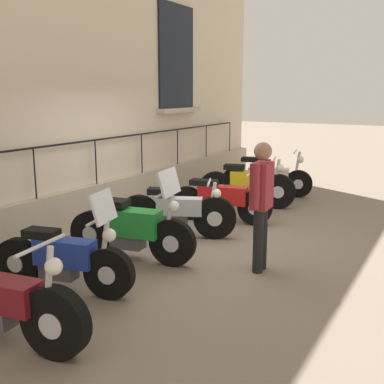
% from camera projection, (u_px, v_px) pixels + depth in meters
% --- Properties ---
extents(ground_plane, '(60.00, 60.00, 0.00)m').
position_uv_depth(ground_plane, '(191.00, 239.00, 7.73)').
color(ground_plane, gray).
extents(building_facade, '(0.82, 13.41, 7.28)m').
position_uv_depth(building_facade, '(72.00, 25.00, 8.16)').
color(building_facade, beige).
rests_on(building_facade, ground_plane).
extents(motorcycle_blue, '(1.85, 0.66, 1.28)m').
position_uv_depth(motorcycle_blue, '(64.00, 260.00, 5.61)').
color(motorcycle_blue, black).
rests_on(motorcycle_blue, ground_plane).
extents(motorcycle_green, '(1.95, 0.69, 1.36)m').
position_uv_depth(motorcycle_green, '(132.00, 230.00, 6.67)').
color(motorcycle_green, black).
rests_on(motorcycle_green, ground_plane).
extents(motorcycle_silver, '(1.86, 0.94, 0.96)m').
position_uv_depth(motorcycle_silver, '(177.00, 213.00, 7.75)').
color(motorcycle_silver, black).
rests_on(motorcycle_silver, ground_plane).
extents(motorcycle_red, '(1.93, 0.69, 0.97)m').
position_uv_depth(motorcycle_red, '(221.00, 200.00, 8.67)').
color(motorcycle_red, black).
rests_on(motorcycle_red, ground_plane).
extents(motorcycle_yellow, '(2.01, 0.80, 1.05)m').
position_uv_depth(motorcycle_yellow, '(247.00, 186.00, 9.86)').
color(motorcycle_yellow, black).
rests_on(motorcycle_yellow, ground_plane).
extents(motorcycle_white, '(2.08, 0.73, 1.08)m').
position_uv_depth(motorcycle_white, '(267.00, 178.00, 10.94)').
color(motorcycle_white, black).
rests_on(motorcycle_white, ground_plane).
extents(pedestrian_standing, '(0.24, 0.53, 1.75)m').
position_uv_depth(pedestrian_standing, '(261.00, 199.00, 6.18)').
color(pedestrian_standing, black).
rests_on(pedestrian_standing, ground_plane).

